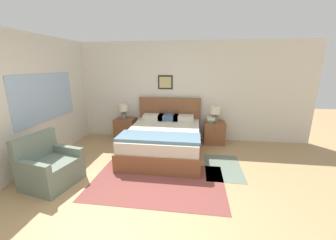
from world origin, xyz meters
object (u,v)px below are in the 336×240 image
Objects in this scene: nightstand_near_window at (126,129)px; table_lamp_by_door at (215,112)px; bed at (164,139)px; nightstand_by_door at (214,132)px; table_lamp_near_window at (124,110)px; armchair at (50,168)px.

table_lamp_by_door is (2.41, -0.02, 0.54)m from nightstand_near_window.
nightstand_by_door is at bearing 33.45° from bed.
table_lamp_near_window is at bearing 180.00° from table_lamp_by_door.
nightstand_by_door is at bearing 0.00° from nightstand_near_window.
bed is 1.52m from table_lamp_by_door.
nightstand_by_door is at bearing 64.09° from table_lamp_by_door.
table_lamp_near_window is at bearing 178.91° from armchair.
bed is at bearing 143.10° from armchair.
armchair is 2.27× the size of table_lamp_by_door.
nightstand_by_door is at bearing 139.90° from armchair.
table_lamp_by_door reaches higher than nightstand_near_window.
bed is 2.33m from armchair.
nightstand_near_window is at bearing 178.55° from armchair.
bed reaches higher than table_lamp_near_window.
table_lamp_by_door is (1.20, 0.78, 0.51)m from bed.
nightstand_by_door is 2.49m from table_lamp_near_window.
table_lamp_by_door is at bearing -115.91° from nightstand_by_door.
bed is 3.60× the size of nightstand_near_window.
bed reaches higher than nightstand_near_window.
bed is 2.28× the size of armchair.
nightstand_near_window is (-1.21, 0.80, -0.04)m from bed.
table_lamp_near_window is (-2.43, -0.02, 0.54)m from nightstand_by_door.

